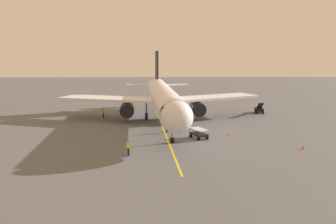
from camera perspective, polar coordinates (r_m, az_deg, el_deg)
The scene contains 10 objects.
ground_plane at distance 60.36m, azimuth 0.65°, elevation -1.19°, with size 220.00×220.00×0.00m, color #565659.
apron_lead_in_line at distance 51.90m, azimuth -0.70°, elevation -2.91°, with size 0.24×40.00×0.01m, color yellow.
airplane at distance 57.44m, azimuth -0.80°, elevation 2.32°, with size 34.71×40.35×11.50m.
ground_crew_marshaller at distance 39.13m, azimuth -6.33°, elevation -5.71°, with size 0.46×0.45×1.71m.
ground_crew_wing_walker at distance 62.58m, azimuth -10.28°, elevation -0.14°, with size 0.46×0.36×1.71m.
ground_crew_loader at distance 50.26m, azimuth -0.19°, elevation -2.29°, with size 0.42×0.28×1.71m.
belt_loader_near_nose at distance 68.96m, azimuth 14.32°, elevation 0.44°, with size 1.93×4.71×2.32m.
baggage_cart_portside at distance 46.99m, azimuth 4.94°, elevation -3.43°, with size 2.44×2.95×1.27m.
safety_cone_nose_left at distance 48.96m, azimuth 9.61°, elevation -3.47°, with size 0.32×0.32×0.55m, color #F2590F.
safety_cone_nose_right at distance 44.66m, azimuth 20.76°, elevation -5.19°, with size 0.32×0.32×0.55m, color #F2590F.
Camera 1 is at (2.04, 59.32, 10.98)m, focal length 38.24 mm.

